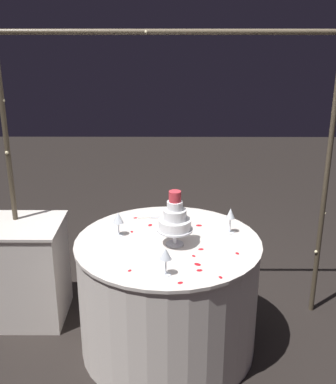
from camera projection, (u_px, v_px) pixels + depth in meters
name	position (u px, v px, depth m)	size (l,w,h in m)	color
ground_plane	(168.00, 345.00, 3.28)	(12.00, 12.00, 0.00)	black
decorative_arch	(168.00, 134.00, 3.21)	(2.23, 0.06, 2.02)	#473D2D
main_table	(168.00, 295.00, 3.14)	(1.17, 1.17, 0.78)	silver
side_table	(29.00, 271.00, 3.47)	(0.51, 0.51, 0.74)	silver
tiered_cake	(175.00, 219.00, 2.91)	(0.22, 0.22, 0.35)	silver
wine_glass_0	(166.00, 255.00, 2.58)	(0.06, 0.06, 0.16)	silver
wine_glass_1	(118.00, 219.00, 3.05)	(0.07, 0.07, 0.16)	silver
wine_glass_2	(230.00, 215.00, 3.09)	(0.06, 0.06, 0.17)	silver
cake_knife	(156.00, 217.00, 3.36)	(0.30, 0.05, 0.01)	silver
rose_petal_0	(130.00, 271.00, 2.66)	(0.03, 0.02, 0.00)	red
rose_petal_1	(180.00, 283.00, 2.54)	(0.03, 0.02, 0.00)	red
rose_petal_2	(237.00, 253.00, 2.85)	(0.03, 0.02, 0.00)	red
rose_petal_3	(135.00, 218.00, 3.35)	(0.03, 0.02, 0.00)	red
rose_petal_4	(201.00, 249.00, 2.90)	(0.03, 0.02, 0.00)	red
rose_petal_5	(182.00, 217.00, 3.38)	(0.04, 0.03, 0.00)	red
rose_petal_6	(132.00, 232.00, 3.14)	(0.02, 0.02, 0.00)	red
rose_petal_7	(200.00, 270.00, 2.66)	(0.03, 0.02, 0.00)	red
rose_petal_8	(199.00, 225.00, 3.23)	(0.04, 0.03, 0.00)	red
rose_petal_9	(198.00, 264.00, 2.73)	(0.04, 0.03, 0.00)	red
rose_petal_10	(221.00, 277.00, 2.59)	(0.03, 0.02, 0.00)	red
rose_petal_11	(194.00, 256.00, 2.82)	(0.03, 0.02, 0.00)	red
rose_petal_12	(150.00, 225.00, 3.24)	(0.04, 0.03, 0.00)	red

